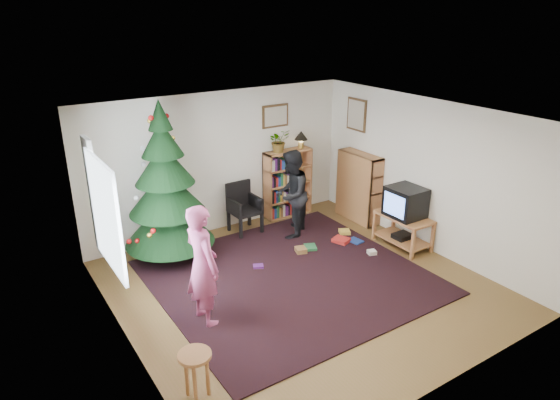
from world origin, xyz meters
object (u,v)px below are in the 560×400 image
picture_right (357,115)px  tv_stand (403,228)px  stool (195,364)px  person_by_chair (291,194)px  armchair (242,205)px  bookshelf_back (288,182)px  potted_plant (279,141)px  picture_back (275,116)px  bookshelf_right (359,186)px  crt_tv (405,202)px  christmas_tree (167,196)px  table_lamp (301,137)px  person_standing (202,265)px

picture_right → tv_stand: picture_right is taller
tv_stand → stool: 4.63m
person_by_chair → picture_right: bearing=146.3°
armchair → stool: (-2.45, -3.42, -0.04)m
picture_right → tv_stand: bearing=-99.0°
bookshelf_back → potted_plant: size_ratio=3.04×
picture_back → bookshelf_right: picture_back is taller
tv_stand → person_by_chair: bearing=134.6°
picture_right → crt_tv: picture_right is taller
picture_right → person_by_chair: 2.00m
christmas_tree → person_by_chair: size_ratio=1.65×
table_lamp → armchair: bearing=-173.5°
tv_stand → potted_plant: 2.72m
person_by_chair → potted_plant: bearing=-150.4°
bookshelf_right → person_by_chair: bearing=86.3°
picture_back → table_lamp: 0.66m
picture_back → stool: picture_back is taller
christmas_tree → person_standing: size_ratio=1.59×
christmas_tree → armchair: 1.62m
picture_right → bookshelf_back: 1.81m
potted_plant → table_lamp: bearing=0.0°
person_standing → person_by_chair: (2.39, 1.53, -0.03)m
christmas_tree → crt_tv: (3.45, -1.76, -0.27)m
picture_right → christmas_tree: christmas_tree is taller
armchair → person_by_chair: 0.95m
tv_stand → armchair: bearing=134.1°
picture_back → tv_stand: picture_back is taller
crt_tv → person_by_chair: person_by_chair is taller
bookshelf_back → potted_plant: potted_plant is taller
picture_back → bookshelf_right: size_ratio=0.42×
stool → potted_plant: potted_plant is taller
picture_right → potted_plant: bearing=156.2°
potted_plant → picture_back: bearing=85.9°
potted_plant → tv_stand: bearing=-63.8°
potted_plant → picture_right: bearing=-23.8°
person_by_chair → potted_plant: 1.13m
bookshelf_right → person_by_chair: 1.48m
bookshelf_back → bookshelf_right: size_ratio=1.00×
armchair → table_lamp: table_lamp is taller
table_lamp → person_standing: bearing=-143.5°
picture_right → potted_plant: 1.52m
person_standing → bookshelf_right: bearing=-75.3°
bookshelf_right → table_lamp: size_ratio=3.89×
bookshelf_right → stool: 5.27m
christmas_tree → armchair: christmas_tree is taller
picture_right → armchair: picture_right is taller
tv_stand → bookshelf_back: bearing=111.9°
tv_stand → picture_right: bearing=81.0°
picture_right → armchair: (-2.23, 0.43, -1.47)m
picture_back → potted_plant: bearing=-94.1°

